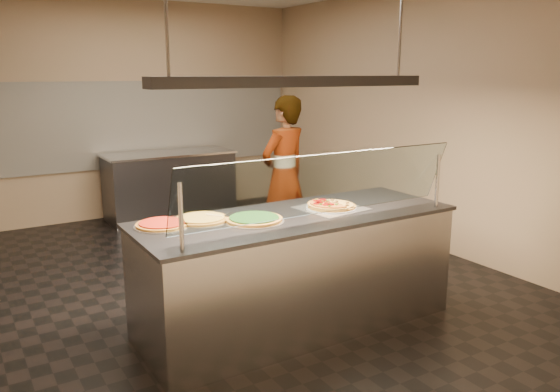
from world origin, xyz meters
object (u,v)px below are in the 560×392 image
prep_table (170,185)px  heat_lamp_housing (298,81)px  worker (284,175)px  pizza_spatula (222,215)px  pizza_cheese (201,219)px  serving_counter (297,270)px  perforated_tray (331,208)px  sneeze_guard (323,185)px  half_pizza_pepperoni (322,206)px  pizza_tomato (162,224)px  half_pizza_sausage (340,204)px  pizza_spinach (254,219)px

prep_table → heat_lamp_housing: (-0.33, -3.79, 1.48)m
worker → pizza_spatula: bearing=29.2°
pizza_cheese → pizza_spatula: pizza_spatula is taller
serving_counter → perforated_tray: perforated_tray is taller
pizza_cheese → serving_counter: bearing=-17.5°
sneeze_guard → half_pizza_pepperoni: 0.51m
heat_lamp_housing → half_pizza_pepperoni: bearing=4.2°
serving_counter → half_pizza_pepperoni: bearing=4.2°
pizza_spatula → pizza_tomato: bearing=174.0°
half_pizza_sausage → pizza_spatula: (-1.00, 0.17, 0.00)m
pizza_spinach → pizza_spatula: 0.25m
pizza_cheese → pizza_tomato: 0.30m
prep_table → heat_lamp_housing: heat_lamp_housing is taller
half_pizza_sausage → heat_lamp_housing: bearing=-177.8°
prep_table → heat_lamp_housing: 4.08m
half_pizza_pepperoni → half_pizza_sausage: bearing=-0.6°
serving_counter → pizza_tomato: 1.15m
serving_counter → pizza_spatula: (-0.56, 0.18, 0.49)m
worker → half_pizza_pepperoni: bearing=51.8°
pizza_tomato → heat_lamp_housing: size_ratio=0.18×
perforated_tray → worker: worker is taller
half_pizza_pepperoni → pizza_spatula: size_ratio=1.51×
pizza_cheese → worker: worker is taller
perforated_tray → pizza_spatula: bearing=169.6°
pizza_spatula → sneeze_guard: bearing=-43.2°
half_pizza_pepperoni → prep_table: bearing=88.8°
pizza_spatula → heat_lamp_housing: (0.56, -0.18, 0.99)m
perforated_tray → pizza_tomato: size_ratio=1.30×
half_pizza_pepperoni → serving_counter: bearing=-175.8°
pizza_spatula → prep_table: pizza_spatula is taller
perforated_tray → half_pizza_sausage: half_pizza_sausage is taller
serving_counter → sneeze_guard: sneeze_guard is taller
sneeze_guard → half_pizza_sausage: sneeze_guard is taller
pizza_spatula → prep_table: size_ratio=0.15×
serving_counter → pizza_cheese: (-0.71, 0.22, 0.48)m
half_pizza_sausage → pizza_tomato: bearing=171.6°
serving_counter → half_pizza_pepperoni: 0.56m
prep_table → half_pizza_pepperoni: bearing=-91.2°
sneeze_guard → half_pizza_sausage: size_ratio=5.62×
half_pizza_pepperoni → pizza_spatula: 0.83m
serving_counter → perforated_tray: (0.35, 0.02, 0.47)m
half_pizza_sausage → pizza_cheese: bearing=169.8°
perforated_tray → pizza_spinach: bearing=-179.0°
half_pizza_sausage → half_pizza_pepperoni: bearing=179.4°
perforated_tray → half_pizza_pepperoni: half_pizza_pepperoni is taller
sneeze_guard → prep_table: sneeze_guard is taller
perforated_tray → pizza_cheese: pizza_cheese is taller
pizza_cheese → prep_table: (1.04, 3.56, -0.48)m
perforated_tray → prep_table: (-0.01, 3.77, -0.47)m
sneeze_guard → perforated_tray: bearing=46.2°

